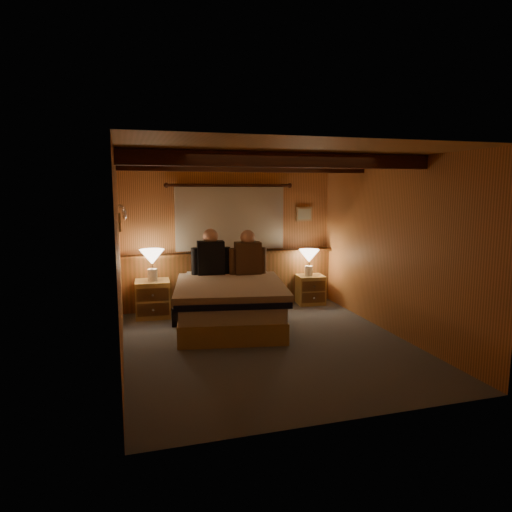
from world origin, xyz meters
name	(u,v)px	position (x,y,z in m)	size (l,w,h in m)	color
floor	(267,343)	(0.00, 0.00, 0.00)	(4.20, 4.20, 0.00)	slate
ceiling	(268,155)	(0.00, 0.00, 2.40)	(4.20, 4.20, 0.00)	#B48143
wall_back	(230,236)	(0.00, 2.10, 1.20)	(3.60, 3.60, 0.00)	#DA8B4E
wall_left	(119,258)	(-1.80, 0.00, 1.20)	(4.20, 4.20, 0.00)	#DA8B4E
wall_right	(392,247)	(1.80, 0.00, 1.20)	(4.20, 4.20, 0.00)	#DA8B4E
wall_front	(345,286)	(0.00, -2.10, 1.20)	(3.60, 3.60, 0.00)	#DA8B4E
wainscot	(231,278)	(0.00, 2.04, 0.49)	(3.60, 0.23, 0.94)	brown
curtain_window	(231,217)	(0.00, 2.03, 1.52)	(2.18, 0.09, 1.11)	#3F1F0F
ceiling_beams	(264,164)	(0.00, 0.15, 2.31)	(3.60, 1.65, 0.16)	#3F1F0F
coat_rail	(124,211)	(-1.72, 1.58, 1.67)	(0.05, 0.55, 0.24)	silver
framed_print	(304,214)	(1.35, 2.08, 1.55)	(0.30, 0.04, 0.25)	tan
bed	(230,303)	(-0.29, 0.86, 0.34)	(1.79, 2.16, 0.66)	#AC8949
nightstand_left	(153,299)	(-1.34, 1.70, 0.29)	(0.55, 0.50, 0.58)	#AC8949
nightstand_right	(310,289)	(1.36, 1.77, 0.25)	(0.49, 0.45, 0.50)	#AC8949
lamp_left	(152,259)	(-1.33, 1.68, 0.92)	(0.38, 0.38, 0.49)	white
lamp_right	(309,257)	(1.31, 1.74, 0.82)	(0.35, 0.35, 0.46)	white
person_left	(211,255)	(-0.44, 1.55, 0.96)	(0.61, 0.28, 0.75)	black
person_right	(248,256)	(0.13, 1.41, 0.95)	(0.59, 0.27, 0.72)	#482F1C
duffel_bag	(189,315)	(-0.85, 1.11, 0.15)	(0.53, 0.40, 0.34)	black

